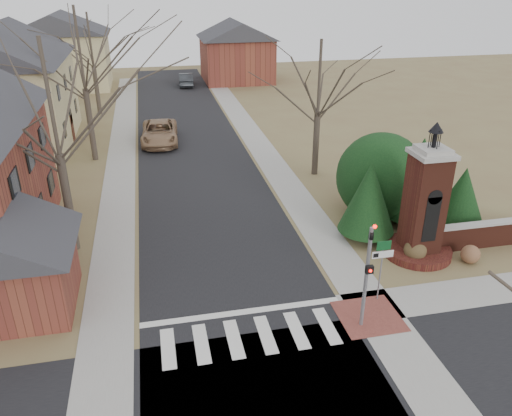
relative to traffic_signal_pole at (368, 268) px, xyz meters
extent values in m
plane|color=brown|center=(-4.30, -0.57, -2.59)|extent=(120.00, 120.00, 0.00)
cube|color=black|center=(-4.30, 21.43, -2.58)|extent=(8.00, 70.00, 0.01)
cube|color=silver|center=(-4.30, 0.23, -2.58)|extent=(8.00, 2.20, 0.02)
cube|color=silver|center=(-4.30, 1.73, -2.58)|extent=(8.00, 0.35, 0.02)
cube|color=gray|center=(0.90, 21.43, -2.58)|extent=(2.00, 60.00, 0.02)
cube|color=gray|center=(-9.50, 21.43, -2.58)|extent=(2.00, 60.00, 0.02)
cube|color=brown|center=(0.50, 0.43, -2.57)|extent=(2.40, 2.40, 0.02)
cylinder|color=slate|center=(0.00, 0.03, -0.49)|extent=(0.14, 0.14, 4.20)
imported|color=black|center=(0.00, 0.03, 1.46)|extent=(0.15, 0.18, 0.90)
sphere|color=#FF0C05|center=(0.00, -0.19, 1.76)|extent=(0.14, 0.14, 0.14)
cube|color=black|center=(0.00, -0.15, 0.01)|extent=(0.28, 0.16, 0.30)
sphere|color=#FF0C05|center=(0.00, -0.24, 0.01)|extent=(0.11, 0.11, 0.11)
cylinder|color=slate|center=(1.30, 1.43, -1.29)|extent=(0.06, 0.06, 2.60)
cube|color=silver|center=(1.30, 1.41, -0.44)|extent=(0.90, 0.03, 0.30)
cube|color=black|center=(1.00, 1.39, -0.44)|extent=(0.22, 0.02, 0.18)
cube|color=#0E441D|center=(1.30, 1.41, -0.04)|extent=(0.60, 0.03, 0.40)
cylinder|color=#572519|center=(4.70, 4.43, -2.41)|extent=(3.20, 3.20, 0.36)
cube|color=#572519|center=(4.70, 4.43, -0.09)|extent=(1.50, 1.50, 5.00)
cube|color=black|center=(4.70, 3.71, -0.39)|extent=(0.70, 0.10, 2.20)
cube|color=gray|center=(4.70, 4.43, 2.46)|extent=(1.70, 1.70, 0.20)
cube|color=gray|center=(4.70, 4.43, 2.66)|extent=(1.30, 1.30, 0.20)
cylinder|color=black|center=(4.70, 4.43, 3.06)|extent=(0.20, 0.20, 0.60)
cone|color=black|center=(4.70, 4.43, 3.66)|extent=(0.64, 0.64, 0.45)
cube|color=#572519|center=(9.20, 4.43, -1.99)|extent=(7.50, 0.40, 1.20)
cube|color=gray|center=(9.20, 4.43, -1.34)|extent=(7.50, 0.50, 0.10)
cube|color=#CEC089|center=(-17.80, 26.43, 0.61)|extent=(9.00, 12.00, 6.40)
cube|color=brown|center=(-12.80, 3.93, -1.19)|extent=(4.00, 4.00, 2.80)
cube|color=#CEC089|center=(-16.30, 47.43, 0.41)|extent=(10.00, 8.00, 6.00)
cube|color=#CEC089|center=(-19.10, 45.83, 4.40)|extent=(0.75, 0.75, 3.08)
cube|color=brown|center=(3.70, 47.43, -0.09)|extent=(8.00, 8.00, 5.00)
cube|color=brown|center=(1.46, 45.83, 3.31)|extent=(0.75, 0.75, 2.80)
cylinder|color=#473D33|center=(2.90, 6.43, -2.34)|extent=(0.20, 0.20, 0.50)
cone|color=black|center=(2.90, 6.43, -0.29)|extent=(2.80, 2.80, 3.60)
cylinder|color=#473D33|center=(6.20, 7.63, -2.34)|extent=(0.20, 0.20, 0.50)
cone|color=black|center=(6.20, 7.63, 0.01)|extent=(3.40, 3.40, 4.20)
cylinder|color=#473D33|center=(8.20, 6.63, -2.34)|extent=(0.20, 0.20, 0.50)
cone|color=black|center=(8.20, 6.63, -0.69)|extent=(2.40, 2.40, 2.80)
sphere|color=black|center=(4.70, 8.93, -0.19)|extent=(4.80, 4.80, 4.80)
cylinder|color=#473D33|center=(-11.30, 8.43, -0.17)|extent=(0.40, 0.40, 4.83)
cylinder|color=#473D33|center=(-11.30, 21.43, -0.07)|extent=(0.40, 0.40, 5.04)
cylinder|color=#473D33|center=(-11.80, 34.43, -0.38)|extent=(0.40, 0.40, 4.41)
cylinder|color=#473D33|center=(3.20, 15.43, -0.49)|extent=(0.40, 0.40, 4.20)
imported|color=#977352|center=(-6.58, 24.38, -1.76)|extent=(3.05, 6.06, 1.64)
imported|color=#2F3236|center=(-2.70, 45.53, -1.85)|extent=(1.83, 4.58, 1.48)
sphere|color=brown|center=(4.30, 3.94, -2.06)|extent=(1.04, 1.04, 1.04)
sphere|color=brown|center=(6.70, 3.20, -2.15)|extent=(0.87, 0.87, 0.87)
camera|label=1|loc=(-7.16, -14.09, 9.67)|focal=35.00mm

